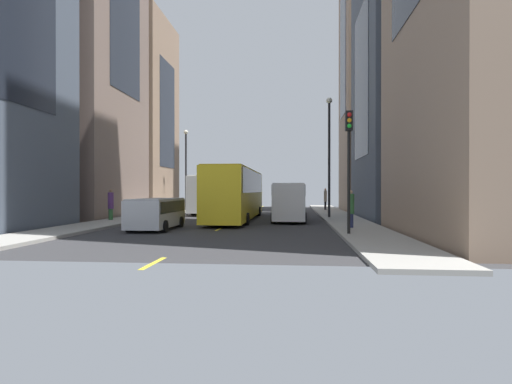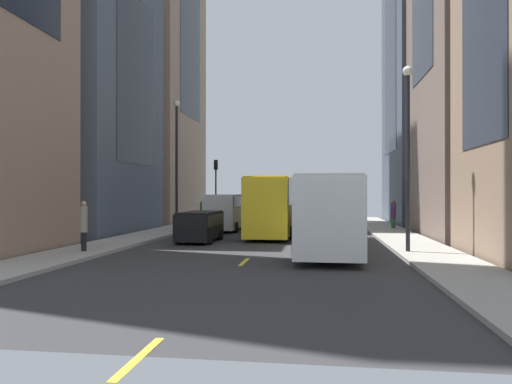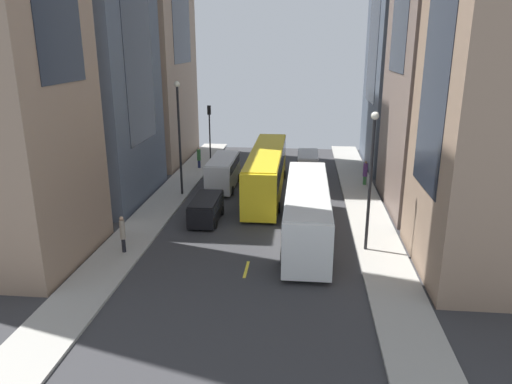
% 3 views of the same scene
% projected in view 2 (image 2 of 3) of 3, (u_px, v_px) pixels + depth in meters
% --- Properties ---
extents(ground_plane, '(41.86, 41.86, 0.00)m').
position_uv_depth(ground_plane, '(272.00, 237.00, 28.23)').
color(ground_plane, '#333335').
extents(sidewalk_west, '(2.77, 44.00, 0.15)m').
position_uv_depth(sidewalk_west, '(399.00, 237.00, 27.21)').
color(sidewalk_west, '#9E9B93').
rests_on(sidewalk_west, ground).
extents(sidewalk_east, '(2.77, 44.00, 0.15)m').
position_uv_depth(sidewalk_east, '(153.00, 234.00, 29.26)').
color(sidewalk_east, '#9E9B93').
rests_on(sidewalk_east, ground).
extents(lane_stripe_0, '(0.16, 2.00, 0.01)m').
position_uv_depth(lane_stripe_0, '(292.00, 218.00, 49.04)').
color(lane_stripe_0, yellow).
rests_on(lane_stripe_0, ground).
extents(lane_stripe_1, '(0.16, 2.00, 0.01)m').
position_uv_depth(lane_stripe_1, '(285.00, 225.00, 38.64)').
color(lane_stripe_1, yellow).
rests_on(lane_stripe_1, ground).
extents(lane_stripe_2, '(0.16, 2.00, 0.01)m').
position_uv_depth(lane_stripe_2, '(272.00, 237.00, 28.23)').
color(lane_stripe_2, yellow).
rests_on(lane_stripe_2, ground).
extents(lane_stripe_3, '(0.16, 2.00, 0.01)m').
position_uv_depth(lane_stripe_3, '(244.00, 262.00, 17.83)').
color(lane_stripe_3, yellow).
rests_on(lane_stripe_3, ground).
extents(lane_stripe_4, '(0.16, 2.00, 0.01)m').
position_uv_depth(lane_stripe_4, '(139.00, 358.00, 7.43)').
color(lane_stripe_4, yellow).
rests_on(lane_stripe_4, ground).
extents(building_west_0, '(8.33, 11.45, 27.88)m').
position_uv_depth(building_west_0, '(439.00, 64.00, 40.45)').
color(building_west_0, '#4C5666').
rests_on(building_west_0, ground).
extents(building_east_1, '(7.04, 10.80, 20.45)m').
position_uv_depth(building_east_1, '(86.00, 81.00, 31.06)').
color(building_east_1, '#4C5666').
rests_on(building_east_1, ground).
extents(city_bus_white, '(2.81, 12.87, 3.35)m').
position_uv_depth(city_bus_white, '(326.00, 207.00, 22.21)').
color(city_bus_white, silver).
rests_on(city_bus_white, ground).
extents(streetcar_yellow, '(2.70, 14.55, 3.59)m').
position_uv_depth(streetcar_yellow, '(277.00, 201.00, 31.53)').
color(streetcar_yellow, yellow).
rests_on(streetcar_yellow, ground).
extents(delivery_van_white, '(2.25, 6.10, 2.58)m').
position_uv_depth(delivery_van_white, '(227.00, 209.00, 33.27)').
color(delivery_van_white, white).
rests_on(delivery_van_white, ground).
extents(car_black_0, '(1.92, 4.23, 1.65)m').
position_uv_depth(car_black_0, '(200.00, 224.00, 25.35)').
color(car_black_0, black).
rests_on(car_black_0, ground).
extents(car_silver_1, '(2.08, 4.69, 1.68)m').
position_uv_depth(car_silver_1, '(325.00, 213.00, 38.71)').
color(car_silver_1, '#B7BABF').
rests_on(car_silver_1, ground).
extents(pedestrian_crossing_mid, '(0.30, 0.30, 2.17)m').
position_uv_depth(pedestrian_crossing_mid, '(84.00, 224.00, 20.06)').
color(pedestrian_crossing_mid, black).
rests_on(pedestrian_crossing_mid, ground).
extents(pedestrian_crossing_near, '(0.36, 0.36, 1.98)m').
position_uv_depth(pedestrian_crossing_near, '(202.00, 211.00, 39.58)').
color(pedestrian_crossing_near, navy).
rests_on(pedestrian_crossing_near, ground).
extents(pedestrian_walking_far, '(0.38, 0.38, 2.04)m').
position_uv_depth(pedestrian_walking_far, '(393.00, 213.00, 33.25)').
color(pedestrian_walking_far, '#336B38').
rests_on(pedestrian_walking_far, ground).
extents(traffic_light_near_corner, '(0.32, 0.44, 5.59)m').
position_uv_depth(traffic_light_near_corner, '(216.00, 178.00, 42.60)').
color(traffic_light_near_corner, black).
rests_on(traffic_light_near_corner, ground).
extents(streetlamp_near, '(0.44, 0.44, 8.80)m').
position_uv_depth(streetlamp_near, '(177.00, 153.00, 31.20)').
color(streetlamp_near, black).
rests_on(streetlamp_near, ground).
extents(streetlamp_far, '(0.44, 0.44, 8.00)m').
position_uv_depth(streetlamp_far, '(408.00, 140.00, 19.97)').
color(streetlamp_far, black).
rests_on(streetlamp_far, ground).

